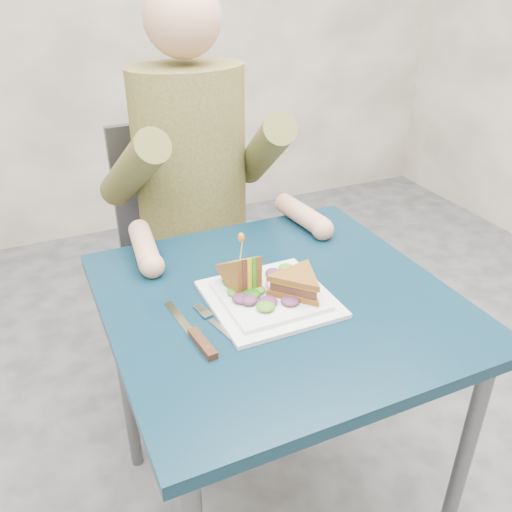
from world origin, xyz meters
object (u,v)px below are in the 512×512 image
sandwich_flat (298,283)px  knife (198,338)px  chair (187,240)px  diner (191,143)px  fork (219,326)px  sandwich_upright (242,275)px  table (278,325)px  plate (270,297)px

sandwich_flat → knife: sandwich_flat is taller
chair → diner: diner is taller
chair → diner: 0.39m
chair → knife: chair is taller
fork → sandwich_upright: bearing=45.1°
knife → table: bearing=19.3°
plate → fork: bearing=-161.8°
sandwich_flat → plate: bearing=155.6°
table → fork: fork is taller
diner → sandwich_upright: size_ratio=5.74×
chair → knife: size_ratio=4.20×
table → plate: plate is taller
fork → knife: (-0.05, -0.02, 0.00)m
plate → knife: 0.20m
table → diner: (-0.00, 0.58, 0.26)m
fork → knife: size_ratio=0.80×
chair → plate: 0.73m
plate → knife: bearing=-160.1°
table → sandwich_upright: sandwich_upright is taller
plate → sandwich_upright: size_ratio=2.00×
sandwich_flat → sandwich_upright: 0.12m
table → sandwich_flat: sandwich_flat is taller
sandwich_flat → sandwich_upright: sandwich_upright is taller
chair → sandwich_flat: 0.76m
chair → diner: bearing=-90.0°
diner → sandwich_flat: (0.03, -0.61, -0.14)m
chair → table: bearing=-90.0°
diner → plate: (-0.03, -0.59, -0.18)m
fork → knife: bearing=-156.2°
fork → diner: bearing=75.6°
sandwich_upright → sandwich_flat: bearing=-34.6°
sandwich_flat → knife: size_ratio=0.88×
diner → plate: bearing=-92.6°
diner → sandwich_upright: bearing=-97.7°
sandwich_upright → knife: size_ratio=0.59×
sandwich_upright → knife: 0.19m
table → knife: (-0.22, -0.08, 0.09)m
sandwich_upright → knife: (-0.14, -0.11, -0.05)m
chair → sandwich_flat: bearing=-87.8°
fork → knife: 0.06m
table → sandwich_upright: (-0.07, 0.04, 0.13)m
table → chair: size_ratio=0.81×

